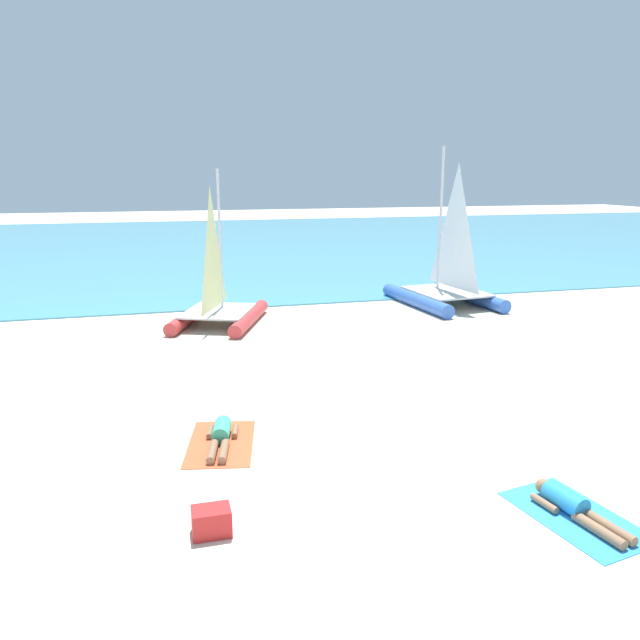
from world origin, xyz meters
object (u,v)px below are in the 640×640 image
sailboat_red (218,302)px  towel_right (576,516)px  towel_left (221,443)px  sailboat_blue (446,283)px  cooler_box (211,521)px  sunbather_left (221,435)px  sunbather_right (573,506)px

sailboat_red → towel_right: (3.56, -12.25, -0.69)m
sailboat_red → towel_left: 8.73m
sailboat_red → sailboat_blue: 8.04m
sailboat_blue → cooler_box: (-9.26, -12.18, -0.63)m
sailboat_blue → sunbather_left: size_ratio=3.48×
sailboat_red → sailboat_blue: sailboat_blue is taller
towel_right → sunbather_left: bearing=140.2°
cooler_box → sailboat_blue: bearing=52.7°
sunbather_right → cooler_box: size_ratio=3.13×
sailboat_red → cooler_box: (-1.26, -11.39, -0.52)m
sunbather_left → towel_right: size_ratio=0.82×
sailboat_red → sunbather_left: bearing=-73.7°
sailboat_blue → sunbather_right: bearing=-114.8°
sunbather_left → sunbather_right: 5.68m
towel_right → cooler_box: cooler_box is taller
towel_right → sunbather_right: 0.14m
sailboat_blue → cooler_box: size_ratio=10.88×
sailboat_red → sunbather_left: sailboat_red is taller
towel_left → towel_right: (4.42, -3.60, 0.00)m
towel_left → towel_right: 5.70m
sunbather_left → towel_right: 5.73m
sailboat_red → cooler_box: bearing=-74.4°
sunbather_left → cooler_box: cooler_box is taller
sailboat_red → towel_left: sailboat_red is taller
towel_right → cooler_box: 4.90m
towel_left → sunbather_left: size_ratio=1.22×
sailboat_red → towel_left: size_ratio=2.46×
sailboat_red → sunbather_right: 12.71m
sailboat_red → cooler_box: 11.47m
sunbather_left → sunbather_right: same height
towel_right → cooler_box: bearing=169.8°
sailboat_red → sailboat_blue: bearing=27.6°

